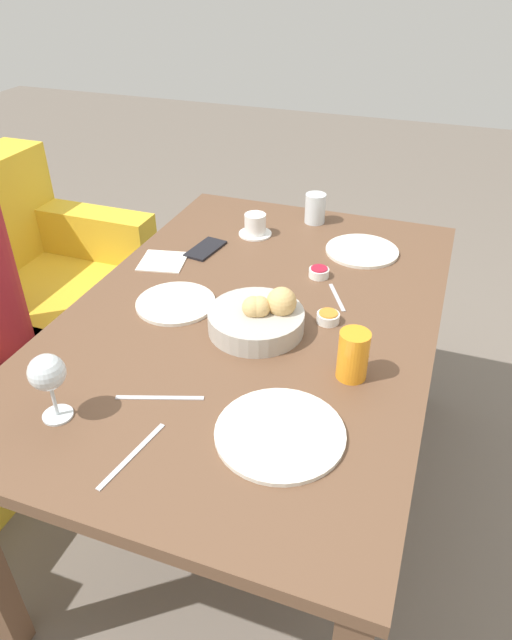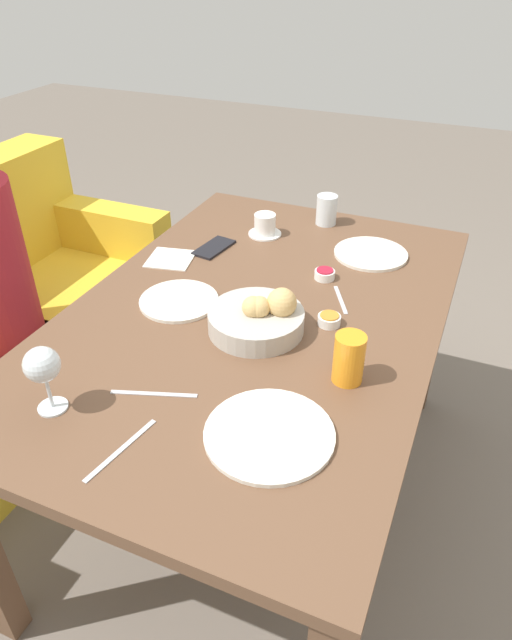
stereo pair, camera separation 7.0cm
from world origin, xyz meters
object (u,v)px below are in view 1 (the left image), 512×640
Objects in this scene: plate_far_center at (176,303)px; water_tumbler at (315,208)px; wine_glass at (47,375)px; cell_phone at (206,249)px; plate_near_left at (280,433)px; jam_bowl_berry at (319,272)px; juice_glass at (353,355)px; napkin at (163,261)px; fork_silver at (132,455)px; knife_silver at (160,398)px; jam_bowl_honey at (328,317)px; spoon_coffee at (337,297)px; coffee_cup at (255,225)px; bread_basket at (259,318)px; plate_near_right at (362,251)px.

plate_far_center is 0.69m from water_tumbler.
wine_glass is 0.98× the size of cell_phone.
plate_near_left is 0.66m from jam_bowl_berry.
plate_near_left is 0.56m from plate_far_center.
napkin is at bearing 62.33° from juice_glass.
jam_bowl_berry reaches higher than fork_silver.
knife_silver is at bearing 9.56° from fork_silver.
jam_bowl_honey is 0.58m from napkin.
plate_near_left reaches higher than napkin.
fork_silver is 0.75m from spoon_coffee.
juice_glass is 0.74m from cell_phone.
jam_bowl_honey is 0.32× the size of knife_silver.
coffee_cup reaches higher than fork_silver.
jam_bowl_berry is at bearing -11.39° from fork_silver.
plate_far_center is 0.26m from napkin.
bread_basket is at bearing 120.94° from jam_bowl_honey.
jam_bowl_honey reaches higher than plate_near_right.
fork_silver is at bearing -165.26° from cell_phone.
bread_basket is at bearing -139.44° from cell_phone.
plate_near_left is at bearing -168.83° from water_tumbler.
cell_phone reaches higher than napkin.
plate_near_right is 1.06× the size of plate_far_center.
napkin is (-0.07, 0.48, -0.01)m from jam_bowl_berry.
water_tumbler is 0.63m from jam_bowl_honey.
cell_phone is (0.36, 0.31, -0.03)m from bread_basket.
juice_glass is (-0.62, -0.10, 0.05)m from plate_near_right.
spoon_coffee is at bearing 177.71° from plate_near_right.
jam_bowl_honey is at bearing -104.97° from napkin.
wine_glass is at bearing 103.06° from plate_near_left.
water_tumbler is at bearing 16.83° from jam_bowl_berry.
juice_glass is 0.74× the size of napkin.
jam_bowl_berry is at bearing -126.84° from coffee_cup.
bread_basket is 0.27m from spoon_coffee.
knife_silver is at bearing 163.41° from jam_bowl_berry.
water_tumbler reaches higher than jam_bowl_berry.
jam_bowl_honey is at bearing 27.45° from juice_glass.
knife_silver is at bearing -153.06° from napkin.
cell_phone is at bearing 40.56° from bread_basket.
wine_glass is 0.85m from jam_bowl_berry.
water_tumbler is at bearing -39.17° from napkin.
jam_bowl_berry reaches higher than plate_near_right.
cell_phone is at bearing 1.46° from wine_glass.
plate_far_center is 0.33m from cell_phone.
plate_near_left is 0.29m from fork_silver.
cell_phone is (0.12, -0.09, 0.00)m from napkin.
coffee_cup is 0.69× the size of napkin.
knife_silver is 1.16× the size of napkin.
coffee_cup is 1.86× the size of jam_bowl_honey.
cell_phone is at bearing 14.74° from fork_silver.
coffee_cup reaches higher than plate_far_center.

